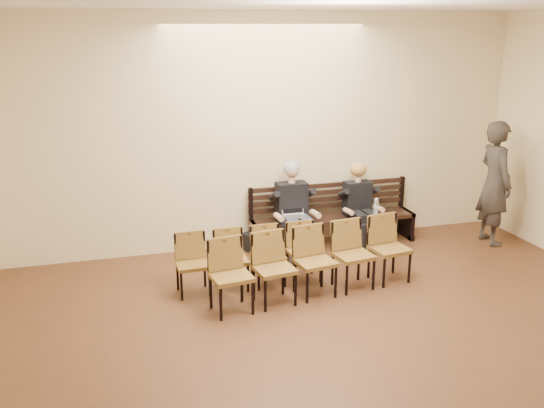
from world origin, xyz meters
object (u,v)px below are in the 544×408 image
Objects in this scene: bench at (333,230)px; laptop at (295,218)px; bag at (257,241)px; chair_row_back at (315,262)px; chair_row_front at (250,258)px; seated_woman at (360,208)px; water_bottle at (376,214)px; passerby at (496,174)px; seated_man at (293,208)px.

bench is 7.77× the size of laptop.
chair_row_back is at bearing -80.47° from bag.
chair_row_front is at bearing 138.35° from chair_row_back.
water_bottle is at bearing -63.92° from seated_woman.
passerby is (3.60, -0.70, 0.97)m from bag.
seated_woman reaches higher than chair_row_back.
bench is 1.90m from chair_row_back.
bench is at bearing -4.76° from bag.
laptop is at bearing 43.49° from chair_row_front.
chair_row_front is (-0.43, -1.28, 0.25)m from bag.
chair_row_back is at bearing -138.58° from water_bottle.
seated_woman is (1.07, 0.00, -0.09)m from seated_man.
passerby is at bearing -14.04° from bench.
seated_woman reaches higher than bag.
chair_row_front reaches higher than laptop.
bag is at bearing 163.75° from water_bottle.
seated_woman is at bearing 0.00° from seated_man.
bench reaches higher than bag.
seated_man is at bearing -23.32° from bag.
water_bottle is 2.29m from chair_row_front.
water_bottle is (0.52, -0.40, 0.35)m from bench.
chair_row_back is (-0.19, -1.38, -0.13)m from laptop.
seated_man is 1.07m from seated_woman.
seated_man is 4.05× the size of laptop.
seated_woman is 0.31m from water_bottle.
bag is 1.81m from chair_row_back.
bench is 2.21× the size of seated_woman.
seated_woman is 0.53× the size of passerby.
chair_row_back reaches higher than laptop.
bench is 1.21m from bag.
laptop is at bearing -37.77° from bag.
bench is at bearing 162.50° from seated_woman.
passerby is (2.40, -0.60, 0.88)m from bench.
seated_woman is at bearing 13.19° from laptop.
laptop is 0.12× the size of chair_row_back.
water_bottle reaches higher than bench.
chair_row_front is 0.87m from chair_row_back.
bench is at bearing 53.39° from chair_row_back.
laptop is 0.18× the size of chair_row_front.
bag is (-0.51, 0.22, -0.54)m from seated_man.
bag is at bearing 172.08° from seated_woman.
seated_man is at bearing 180.00° from seated_woman.
chair_row_back is at bearing -93.19° from laptop.
chair_row_back reaches higher than bag.
bag is 0.17× the size of passerby.
laptop is 3.17m from passerby.
water_bottle is at bearing 87.99° from passerby.
laptop is 0.91× the size of bag.
bag is at bearing 156.68° from seated_man.
passerby is (1.88, -0.20, 0.53)m from water_bottle.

